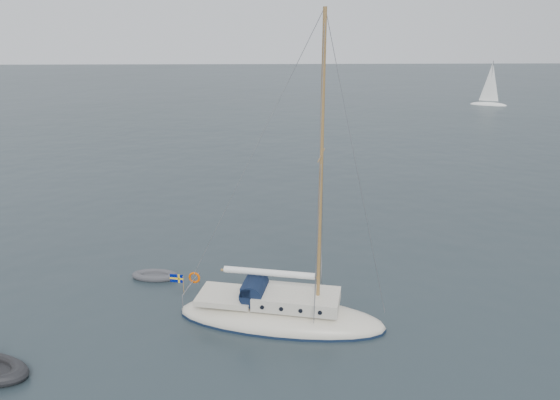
{
  "coord_description": "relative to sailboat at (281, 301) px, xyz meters",
  "views": [
    {
      "loc": [
        -0.98,
        -25.34,
        13.72
      ],
      "look_at": [
        -0.26,
        0.0,
        5.24
      ],
      "focal_mm": 35.0,
      "sensor_mm": 36.0,
      "label": 1
    }
  ],
  "objects": [
    {
      "name": "ground",
      "position": [
        0.3,
        2.59,
        -1.12
      ],
      "size": [
        300.0,
        300.0,
        0.0
      ],
      "primitive_type": "plane",
      "color": "black",
      "rests_on": "ground"
    },
    {
      "name": "sailboat",
      "position": [
        0.0,
        0.0,
        0.0
      ],
      "size": [
        10.4,
        3.11,
        14.81
      ],
      "rotation": [
        0.0,
        0.0,
        -0.21
      ],
      "color": "beige",
      "rests_on": "ground"
    },
    {
      "name": "dinghy",
      "position": [
        -6.85,
        4.76,
        -0.96
      ],
      "size": [
        2.59,
        1.17,
        0.37
      ],
      "rotation": [
        0.0,
        0.0,
        -0.1
      ],
      "color": "#454549",
      "rests_on": "ground"
    },
    {
      "name": "distant_yacht_b",
      "position": [
        36.33,
        66.71,
        2.12
      ],
      "size": [
        5.73,
        3.05,
        7.59
      ],
      "rotation": [
        0.0,
        0.0,
        -0.42
      ],
      "color": "white",
      "rests_on": "ground"
    }
  ]
}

